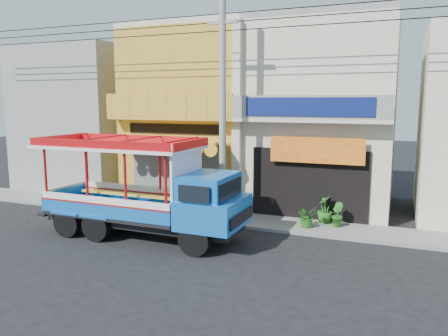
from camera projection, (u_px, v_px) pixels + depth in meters
name	position (u px, v px, depth m)	size (l,w,h in m)	color
ground	(213.00, 255.00, 13.63)	(90.00, 90.00, 0.00)	black
sidewalk	(253.00, 221.00, 17.29)	(30.00, 2.00, 0.12)	slate
shophouse_left	(202.00, 114.00, 21.79)	(6.00, 7.50, 8.24)	#B88D28
shophouse_right	(324.00, 116.00, 19.58)	(6.00, 6.75, 8.24)	beige
party_pilaster	(237.00, 120.00, 17.84)	(0.35, 0.30, 8.00)	beige
filler_building_left	(89.00, 118.00, 24.45)	(6.00, 6.00, 7.60)	gray
utility_pole	(226.00, 94.00, 16.21)	(28.00, 0.26, 9.00)	gray
songthaew_truck	(155.00, 191.00, 14.98)	(7.54, 2.63, 3.51)	black
green_sign	(96.00, 195.00, 19.90)	(0.62, 0.30, 0.96)	black
potted_plant_a	(307.00, 216.00, 16.16)	(0.76, 0.66, 0.84)	#25651D
potted_plant_b	(337.00, 214.00, 16.27)	(0.50, 0.40, 0.91)	#25651D
potted_plant_c	(325.00, 209.00, 16.81)	(0.59, 0.59, 1.06)	#25651D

